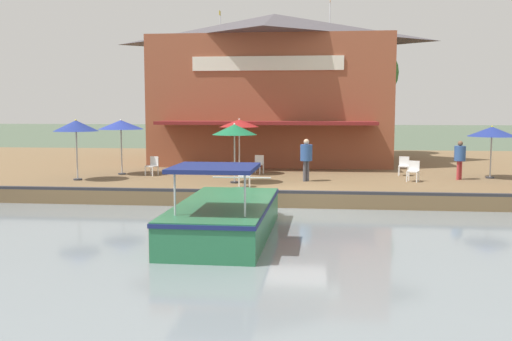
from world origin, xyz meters
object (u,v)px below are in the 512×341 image
at_px(cafe_chair_under_first_umbrella, 244,174).
at_px(cafe_chair_far_corner_seat, 404,165).
at_px(patio_umbrella_mid_patio_right, 239,123).
at_px(person_mid_patio, 306,155).
at_px(waterfront_restaurant, 274,87).
at_px(cafe_chair_beside_entrance, 258,163).
at_px(tree_upstream_bank, 368,75).
at_px(patio_umbrella_near_quay_edge, 121,125).
at_px(cafe_chair_back_row_seat, 413,170).
at_px(patio_umbrella_by_entrance, 492,132).
at_px(patio_umbrella_mid_patio_left, 76,126).
at_px(cafe_chair_facing_river, 153,165).
at_px(person_at_quay_edge, 460,155).
at_px(motorboat_outer_channel, 229,213).
at_px(patio_umbrella_far_corner, 234,130).

bearing_deg(cafe_chair_under_first_umbrella, cafe_chair_far_corner_seat, 123.43).
height_order(patio_umbrella_mid_patio_right, person_mid_patio, patio_umbrella_mid_patio_right).
distance_m(waterfront_restaurant, cafe_chair_under_first_umbrella, 12.09).
bearing_deg(cafe_chair_far_corner_seat, patio_umbrella_mid_patio_right, -87.70).
bearing_deg(cafe_chair_beside_entrance, tree_upstream_bank, 153.77).
height_order(patio_umbrella_near_quay_edge, cafe_chair_back_row_seat, patio_umbrella_near_quay_edge).
height_order(cafe_chair_under_first_umbrella, cafe_chair_beside_entrance, same).
xyz_separation_m(patio_umbrella_by_entrance, patio_umbrella_mid_patio_right, (-0.33, -10.95, 0.31)).
height_order(patio_umbrella_mid_patio_left, cafe_chair_facing_river, patio_umbrella_mid_patio_left).
xyz_separation_m(patio_umbrella_near_quay_edge, cafe_chair_under_first_umbrella, (3.48, 6.06, -1.78)).
bearing_deg(patio_umbrella_mid_patio_right, person_mid_patio, 54.76).
distance_m(patio_umbrella_mid_patio_right, person_at_quay_edge, 9.64).
relative_size(cafe_chair_beside_entrance, motorboat_outer_channel, 0.12).
bearing_deg(cafe_chair_beside_entrance, patio_umbrella_mid_patio_right, -67.39).
height_order(waterfront_restaurant, tree_upstream_bank, waterfront_restaurant).
xyz_separation_m(patio_umbrella_mid_patio_right, person_at_quay_edge, (0.94, 9.51, -1.29)).
xyz_separation_m(patio_umbrella_near_quay_edge, person_mid_patio, (1.56, 8.40, -1.16)).
bearing_deg(cafe_chair_back_row_seat, patio_umbrella_near_quay_edge, -95.29).
bearing_deg(cafe_chair_back_row_seat, person_at_quay_edge, 112.81).
bearing_deg(person_mid_patio, cafe_chair_far_corner_seat, 119.83).
height_order(cafe_chair_back_row_seat, person_mid_patio, person_mid_patio).
xyz_separation_m(waterfront_restaurant, patio_umbrella_mid_patio_right, (7.40, -1.03, -1.92)).
distance_m(patio_umbrella_near_quay_edge, motorboat_outer_channel, 11.30).
bearing_deg(tree_upstream_bank, cafe_chair_far_corner_seat, 2.77).
xyz_separation_m(patio_umbrella_mid_patio_right, tree_upstream_bank, (-12.47, 6.80, 2.88)).
distance_m(patio_umbrella_mid_patio_right, cafe_chair_under_first_umbrella, 4.55).
relative_size(person_at_quay_edge, motorboat_outer_channel, 0.23).
bearing_deg(cafe_chair_back_row_seat, patio_umbrella_far_corner, -80.24).
distance_m(waterfront_restaurant, patio_umbrella_far_corner, 10.68).
height_order(patio_umbrella_mid_patio_right, cafe_chair_far_corner_seat, patio_umbrella_mid_patio_right).
relative_size(person_at_quay_edge, tree_upstream_bank, 0.23).
xyz_separation_m(waterfront_restaurant, cafe_chair_under_first_umbrella, (11.49, -0.29, -3.76)).
xyz_separation_m(patio_umbrella_near_quay_edge, motorboat_outer_channel, (9.09, 6.33, -2.24)).
relative_size(patio_umbrella_near_quay_edge, person_mid_patio, 1.44).
bearing_deg(person_mid_patio, cafe_chair_under_first_umbrella, -50.64).
xyz_separation_m(waterfront_restaurant, cafe_chair_facing_river, (8.24, -4.85, -3.76)).
distance_m(patio_umbrella_mid_patio_right, cafe_chair_facing_river, 4.32).
distance_m(patio_umbrella_by_entrance, cafe_chair_back_row_seat, 4.07).
height_order(cafe_chair_facing_river, person_mid_patio, person_mid_patio).
bearing_deg(cafe_chair_beside_entrance, patio_umbrella_far_corner, -10.15).
distance_m(patio_umbrella_mid_patio_left, patio_umbrella_near_quay_edge, 2.48).
xyz_separation_m(patio_umbrella_by_entrance, patio_umbrella_near_quay_edge, (0.28, -16.27, 0.25)).
relative_size(patio_umbrella_far_corner, cafe_chair_back_row_seat, 2.83).
relative_size(patio_umbrella_mid_patio_left, patio_umbrella_far_corner, 1.06).
xyz_separation_m(patio_umbrella_by_entrance, cafe_chair_under_first_umbrella, (3.76, -10.21, -1.53)).
xyz_separation_m(patio_umbrella_mid_patio_right, cafe_chair_facing_river, (0.84, -3.81, -1.84)).
distance_m(waterfront_restaurant, person_mid_patio, 10.28).
bearing_deg(patio_umbrella_far_corner, cafe_chair_under_first_umbrella, 26.26).
bearing_deg(patio_umbrella_near_quay_edge, cafe_chair_beside_entrance, 98.87).
xyz_separation_m(patio_umbrella_far_corner, cafe_chair_under_first_umbrella, (1.05, 0.52, -1.67)).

